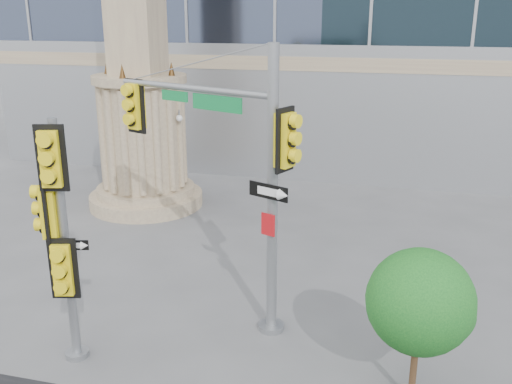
# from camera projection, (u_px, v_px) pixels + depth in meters

# --- Properties ---
(ground) EXTENTS (120.00, 120.00, 0.00)m
(ground) POSITION_uv_depth(u_px,v_px,m) (220.00, 351.00, 12.87)
(ground) COLOR #545456
(ground) RESTS_ON ground
(monument) EXTENTS (4.40, 4.40, 16.60)m
(monument) POSITION_uv_depth(u_px,v_px,m) (138.00, 63.00, 20.97)
(monument) COLOR gray
(monument) RESTS_ON ground
(main_signal_pole) EXTENTS (4.94, 2.38, 6.72)m
(main_signal_pole) POSITION_uv_depth(u_px,v_px,m) (230.00, 154.00, 13.20)
(main_signal_pole) COLOR slate
(main_signal_pole) RESTS_ON ground
(secondary_signal_pole) EXTENTS (0.99, 0.71, 5.35)m
(secondary_signal_pole) POSITION_uv_depth(u_px,v_px,m) (58.00, 226.00, 11.62)
(secondary_signal_pole) COLOR slate
(secondary_signal_pole) RESTS_ON ground
(street_tree) EXTENTS (2.05, 2.01, 3.20)m
(street_tree) POSITION_uv_depth(u_px,v_px,m) (422.00, 306.00, 10.57)
(street_tree) COLOR gray
(street_tree) RESTS_ON ground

